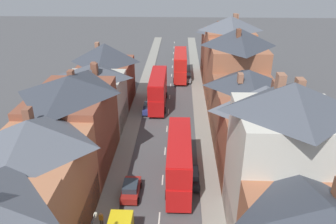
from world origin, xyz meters
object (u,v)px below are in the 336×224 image
car_mid_black (149,108)px  car_parked_left_b (180,53)px  double_decker_bus_mid_street (158,90)px  car_parked_right_a (131,189)px  car_parked_left_a (187,78)px  double_decker_bus_lead (179,159)px  double_decker_bus_far_approaching (180,65)px  pedestrian_mid_left (101,219)px  car_near_silver (191,177)px

car_mid_black → car_parked_left_b: size_ratio=0.95×
double_decker_bus_mid_street → car_parked_right_a: double_decker_bus_mid_street is taller
car_parked_right_a → car_mid_black: 20.22m
car_parked_left_a → double_decker_bus_lead: bearing=-92.3°
double_decker_bus_far_approaching → car_parked_left_a: size_ratio=2.84×
double_decker_bus_lead → car_parked_right_a: bearing=-152.1°
car_parked_left_a → car_parked_right_a: car_parked_left_a is taller
double_decker_bus_far_approaching → pedestrian_mid_left: (-6.90, -41.77, -1.78)m
car_near_silver → car_mid_black: 19.04m
double_decker_bus_mid_street → double_decker_bus_far_approaching: bearing=75.7°
car_parked_left_b → pedestrian_mid_left: bearing=-96.8°
double_decker_bus_lead → pedestrian_mid_left: bearing=-133.8°
car_parked_right_a → car_parked_left_a: bearing=79.9°
double_decker_bus_far_approaching → car_mid_black: (-4.89, -16.96, -2.00)m
car_parked_left_a → pedestrian_mid_left: size_ratio=2.37×
car_parked_left_a → car_parked_right_a: 35.50m
double_decker_bus_far_approaching → car_mid_black: bearing=-106.1°
double_decker_bus_lead → car_parked_left_b: (0.01, 50.94, -1.96)m
double_decker_bus_far_approaching → car_parked_right_a: size_ratio=2.83×
double_decker_bus_lead → car_parked_left_a: bearing=87.7°
double_decker_bus_mid_street → pedestrian_mid_left: double_decker_bus_mid_street is taller
double_decker_bus_lead → pedestrian_mid_left: 10.12m
double_decker_bus_mid_street → car_mid_black: double_decker_bus_mid_street is taller
double_decker_bus_mid_street → car_parked_left_a: (4.91, 11.92, -2.00)m
car_near_silver → pedestrian_mid_left: size_ratio=2.41×
pedestrian_mid_left → car_parked_left_b: bearing=83.2°
double_decker_bus_far_approaching → pedestrian_mid_left: 42.37m
double_decker_bus_far_approaching → pedestrian_mid_left: size_ratio=6.71×
car_near_silver → car_parked_right_a: bearing=-160.3°
car_near_silver → pedestrian_mid_left: pedestrian_mid_left is taller
double_decker_bus_far_approaching → car_parked_right_a: 37.55m
double_decker_bus_lead → double_decker_bus_mid_street: 20.76m
car_near_silver → pedestrian_mid_left: bearing=-140.3°
double_decker_bus_mid_street → car_parked_right_a: 23.16m
car_parked_left_b → car_near_silver: bearing=-88.5°
car_near_silver → car_parked_left_b: bearing=91.5°
car_parked_left_a → car_parked_left_b: 18.62m
double_decker_bus_lead → car_parked_right_a: size_ratio=2.83×
double_decker_bus_mid_street → car_near_silver: 21.48m
pedestrian_mid_left → car_parked_left_a: bearing=78.3°
double_decker_bus_far_approaching → double_decker_bus_lead: bearing=-90.0°
double_decker_bus_lead → car_parked_left_b: double_decker_bus_lead is taller
car_parked_right_a → car_mid_black: bearing=90.0°
double_decker_bus_far_approaching → car_parked_left_a: 3.26m
car_near_silver → car_parked_left_a: (-0.00, 32.74, -0.03)m
car_near_silver → car_mid_black: (-6.20, 18.00, -0.02)m
car_parked_left_a → car_near_silver: bearing=-90.0°
double_decker_bus_mid_street → car_mid_black: 3.69m
double_decker_bus_lead → double_decker_bus_far_approaching: 34.58m
double_decker_bus_far_approaching → car_parked_left_a: bearing=-59.5°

